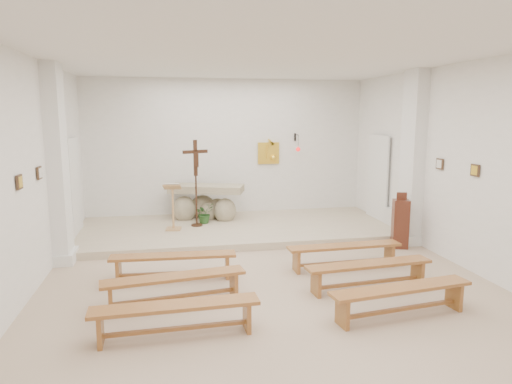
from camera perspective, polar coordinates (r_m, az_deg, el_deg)
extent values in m
cube|color=#C7AA90|center=(7.08, 1.93, -12.08)|extent=(7.00, 10.00, 0.00)
cube|color=white|center=(6.78, -28.12, 1.11)|extent=(0.02, 10.00, 3.50)
cube|color=white|center=(8.16, 26.67, 2.49)|extent=(0.02, 10.00, 3.50)
cube|color=white|center=(11.53, -3.58, 5.30)|extent=(7.00, 0.02, 3.50)
cube|color=silver|center=(6.64, 2.10, 17.16)|extent=(7.00, 10.00, 0.02)
cube|color=#C2B595|center=(10.34, -2.41, -4.62)|extent=(6.98, 3.00, 0.15)
cube|color=white|center=(8.67, -23.54, 3.07)|extent=(0.26, 0.55, 3.50)
cube|color=white|center=(9.75, 18.96, 4.00)|extent=(0.26, 0.55, 3.50)
cube|color=yellow|center=(11.69, 1.57, 4.88)|extent=(0.55, 0.04, 0.55)
cube|color=black|center=(11.85, 4.90, 6.85)|extent=(0.04, 0.02, 0.20)
cylinder|color=black|center=(11.70, 5.10, 7.15)|extent=(0.02, 0.30, 0.02)
cylinder|color=black|center=(11.56, 5.30, 6.28)|extent=(0.01, 0.01, 0.34)
sphere|color=red|center=(11.58, 5.28, 5.34)|extent=(0.11, 0.11, 0.11)
cube|color=#442F1E|center=(6.96, -27.47, 1.12)|extent=(0.03, 0.20, 0.20)
cube|color=#442F1E|center=(7.92, -25.46, 2.17)|extent=(0.03, 0.20, 0.20)
cube|color=#442F1E|center=(8.31, 25.71, 2.46)|extent=(0.03, 0.20, 0.20)
cube|color=#442F1E|center=(9.13, 21.98, 3.28)|extent=(0.03, 0.20, 0.20)
cube|color=silver|center=(9.61, -22.41, -5.26)|extent=(0.10, 0.85, 0.52)
cube|color=silver|center=(10.62, 16.93, -3.58)|extent=(0.10, 0.85, 0.52)
ellipsoid|color=tan|center=(11.01, -8.95, -2.16)|extent=(0.56, 0.48, 0.64)
ellipsoid|color=tan|center=(10.82, -3.88, -2.37)|extent=(0.53, 0.45, 0.60)
ellipsoid|color=tan|center=(11.21, -6.67, -1.82)|extent=(0.60, 0.51, 0.56)
ellipsoid|color=tan|center=(11.11, -4.82, -2.15)|extent=(0.49, 0.41, 0.53)
ellipsoid|color=tan|center=(10.98, -5.98, -2.48)|extent=(0.41, 0.35, 0.49)
cube|color=tan|center=(10.93, -6.21, 0.43)|extent=(1.86, 1.18, 0.17)
cube|color=tan|center=(10.12, -10.26, -4.55)|extent=(0.35, 0.35, 0.04)
cylinder|color=tan|center=(10.02, -10.33, -2.16)|extent=(0.04, 0.04, 0.90)
cube|color=tan|center=(9.91, -10.43, 0.61)|extent=(0.41, 0.32, 0.15)
cube|color=silver|center=(9.87, -10.46, 0.84)|extent=(0.35, 0.26, 0.11)
cylinder|color=#361C11|center=(10.38, -7.40, -4.11)|extent=(0.25, 0.25, 0.03)
cylinder|color=#361C11|center=(10.26, -7.47, -1.05)|extent=(0.04, 0.04, 1.16)
cube|color=#361C11|center=(10.13, -7.59, 4.24)|extent=(0.09, 0.08, 0.79)
cube|color=#361C11|center=(10.12, -7.61, 5.02)|extent=(0.56, 0.26, 0.07)
cube|color=#361C11|center=(10.11, -7.51, 4.05)|extent=(0.11, 0.08, 0.34)
imported|color=#244F1F|center=(10.56, -6.46, -2.65)|extent=(0.55, 0.52, 0.47)
cube|color=#532517|center=(9.50, 17.58, -3.81)|extent=(0.37, 0.37, 0.97)
cube|color=#532517|center=(9.39, 17.75, -0.52)|extent=(0.20, 0.10, 0.16)
cube|color=olive|center=(7.46, -10.30, -7.86)|extent=(2.00, 0.43, 0.05)
cube|color=olive|center=(7.62, -16.80, -9.40)|extent=(0.07, 0.29, 0.38)
cube|color=olive|center=(7.53, -3.64, -9.21)|extent=(0.07, 0.29, 0.38)
cube|color=olive|center=(7.55, -10.24, -9.95)|extent=(1.67, 0.15, 0.05)
cube|color=olive|center=(8.01, 10.99, -6.65)|extent=(2.00, 0.38, 0.05)
cube|color=olive|center=(7.78, 5.07, -8.60)|extent=(0.06, 0.29, 0.38)
cube|color=olive|center=(8.45, 16.33, -7.49)|extent=(0.06, 0.29, 0.38)
cube|color=olive|center=(8.10, 10.92, -8.61)|extent=(1.67, 0.10, 0.05)
cube|color=olive|center=(6.53, -10.18, -10.42)|extent=(2.01, 0.58, 0.05)
cube|color=olive|center=(6.55, -17.75, -12.64)|extent=(0.09, 0.29, 0.38)
cube|color=olive|center=(6.77, -2.79, -11.41)|extent=(0.09, 0.29, 0.38)
cube|color=olive|center=(6.63, -10.10, -12.77)|extent=(1.66, 0.28, 0.05)
cube|color=olive|center=(7.16, 13.94, -8.75)|extent=(2.01, 0.48, 0.05)
cube|color=olive|center=(6.86, 7.51, -11.21)|extent=(0.08, 0.29, 0.38)
cube|color=olive|center=(7.67, 19.54, -9.42)|extent=(0.08, 0.29, 0.38)
cube|color=olive|center=(7.25, 13.85, -10.92)|extent=(1.67, 0.19, 0.05)
cube|color=olive|center=(5.62, -10.01, -13.83)|extent=(2.00, 0.38, 0.05)
cube|color=olive|center=(5.74, -18.88, -15.98)|extent=(0.06, 0.29, 0.38)
cube|color=olive|center=(5.80, -1.14, -15.16)|extent=(0.06, 0.29, 0.38)
cube|color=olive|center=(5.74, -9.92, -16.48)|extent=(1.67, 0.11, 0.05)
cube|color=olive|center=(6.33, 17.73, -11.39)|extent=(2.01, 0.57, 0.05)
cube|color=olive|center=(5.98, 10.74, -14.55)|extent=(0.09, 0.29, 0.38)
cube|color=olive|center=(6.93, 23.51, -11.75)|extent=(0.09, 0.29, 0.38)
cube|color=olive|center=(6.44, 17.60, -13.79)|extent=(1.66, 0.27, 0.05)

